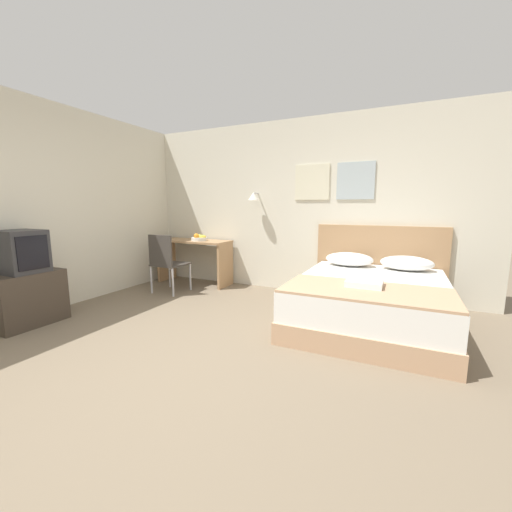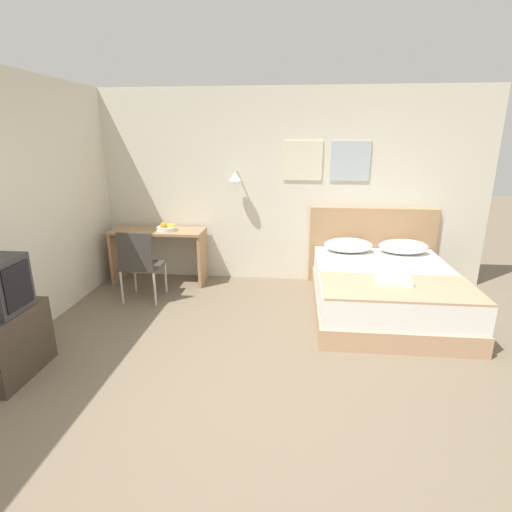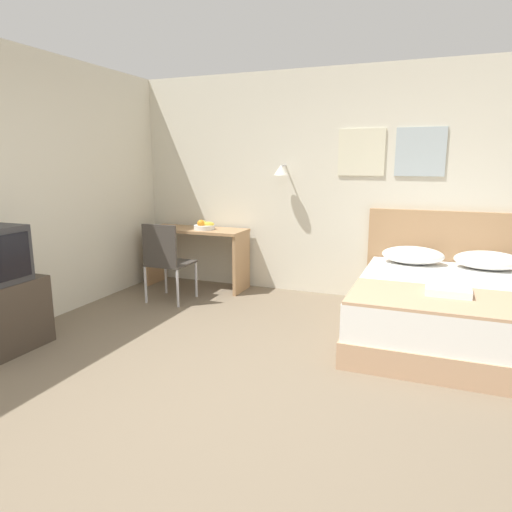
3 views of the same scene
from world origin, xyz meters
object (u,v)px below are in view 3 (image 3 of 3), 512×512
Objects in this scene: throw_blanket at (452,300)px; pillow_left at (413,255)px; pillow_right at (488,260)px; tv_stand at (0,317)px; folded_towel_near_foot at (448,290)px; bed at (447,312)px; fruit_bowl at (204,226)px; desk_chair at (165,257)px; headboard at (448,260)px; desk at (197,246)px.

pillow_left is at bearing 105.27° from throw_blanket.
pillow_right reaches higher than tv_stand.
pillow_left reaches higher than throw_blanket.
pillow_left is 1.85× the size of folded_towel_near_foot.
folded_towel_near_foot is (0.33, -1.18, -0.04)m from pillow_left.
bed is 3.11× the size of pillow_left.
fruit_bowl is at bearing 155.62° from throw_blanket.
desk_chair reaches higher than bed.
folded_towel_near_foot is at bearing -22.20° from fruit_bowl.
fruit_bowl is at bearing -179.55° from pillow_right.
fruit_bowl reaches higher than folded_towel_near_foot.
throw_blanket is (0.00, -1.60, 0.00)m from headboard.
desk_chair reaches higher than tv_stand.
folded_towel_near_foot is 1.27× the size of fruit_bowl.
headboard is 1.11× the size of throw_blanket.
pillow_right is at bearing 74.73° from throw_blanket.
headboard reaches higher than desk_chair.
desk_chair reaches higher than fruit_bowl.
tv_stand reaches higher than bed.
throw_blanket is at bearing -79.21° from folded_towel_near_foot.
tv_stand is at bearing -148.28° from pillow_right.
bed is at bearing 25.26° from tv_stand.
throw_blanket is at bearing -90.00° from bed.
bed is at bearing -64.11° from pillow_left.
pillow_left is at bearing 180.00° from pillow_right.
pillow_right is 1.85× the size of folded_towel_near_foot.
bed is 1.15× the size of headboard.
desk is 0.31m from fruit_bowl.
headboard reaches higher than fruit_bowl.
folded_towel_near_foot is at bearing -91.04° from headboard.
pillow_right is 3.21m from fruit_bowl.
folded_towel_near_foot is (-0.03, -0.44, 0.32)m from bed.
tv_stand is at bearing -162.79° from throw_blanket.
fruit_bowl is (-2.82, 1.15, 0.23)m from folded_towel_near_foot.
fruit_bowl is at bearing -16.99° from desk.
folded_towel_near_foot is (-0.39, -1.18, -0.04)m from pillow_right.
bed is 2.16× the size of desk_chair.
desk is at bearing -174.93° from headboard.
desk is 1.40× the size of desk_chair.
pillow_right is 3.35m from desk.
desk_chair is 0.76m from fruit_bowl.
pillow_left is 0.72m from pillow_right.
pillow_left is at bearing 115.89° from bed.
throw_blanket is 3.04m from desk_chair.
fruit_bowl reaches higher than tv_stand.
desk_chair is at bearing -161.47° from headboard.
tv_stand is (-0.56, -1.69, -0.23)m from desk_chair.
desk reaches higher than bed.
tv_stand is (-3.54, -1.67, 0.04)m from bed.
headboard is 0.46m from pillow_right.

